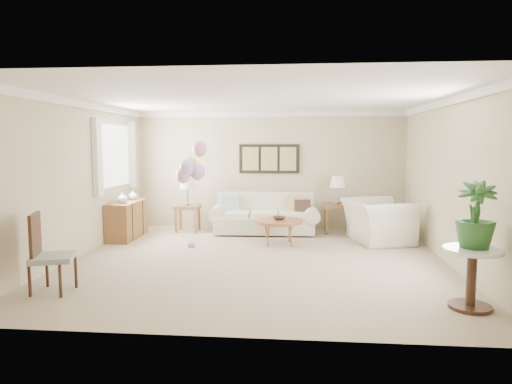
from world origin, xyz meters
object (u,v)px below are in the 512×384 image
coffee_table (279,222)px  balloon_cluster (192,166)px  armchair (378,221)px  sofa (265,217)px  accent_chair (47,251)px

coffee_table → balloon_cluster: 1.93m
coffee_table → armchair: size_ratio=0.73×
armchair → balloon_cluster: 3.68m
sofa → armchair: 2.33m
sofa → balloon_cluster: bearing=-129.6°
armchair → balloon_cluster: balloon_cluster is taller
sofa → armchair: sofa is taller
coffee_table → armchair: 1.91m
coffee_table → balloon_cluster: size_ratio=0.47×
sofa → coffee_table: bearing=-72.0°
armchair → accent_chair: 5.81m
sofa → coffee_table: 1.13m
sofa → coffee_table: (0.35, -1.07, 0.09)m
balloon_cluster → coffee_table: bearing=14.4°
coffee_table → accent_chair: 4.16m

